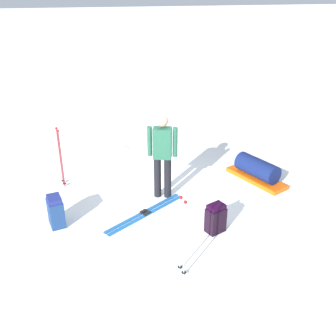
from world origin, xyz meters
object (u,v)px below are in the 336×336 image
ski_pair_near (145,213)px  ski_poles_planted_far (60,154)px  skier_standing (162,153)px  ski_poles_planted_near (182,233)px  backpack_bright (216,218)px  backpack_large_dark (56,211)px  gear_sled (257,171)px

ski_pair_near → ski_poles_planted_far: (1.36, 1.59, 0.69)m
skier_standing → ski_poles_planted_far: size_ratio=1.35×
ski_poles_planted_near → backpack_bright: bearing=-37.5°
backpack_large_dark → skier_standing: bearing=-69.7°
ski_pair_near → ski_poles_planted_near: size_ratio=1.19×
ski_poles_planted_far → ski_poles_planted_near: bearing=-147.0°
backpack_bright → ski_poles_planted_near: bearing=142.5°
skier_standing → backpack_large_dark: size_ratio=2.99×
ski_poles_planted_far → gear_sled: (-0.36, -4.07, -0.48)m
skier_standing → ski_pair_near: size_ratio=1.09×
skier_standing → ski_pair_near: skier_standing is taller
ski_pair_near → ski_poles_planted_far: size_ratio=1.23×
ski_poles_planted_far → gear_sled: size_ratio=0.88×
ski_pair_near → ski_poles_planted_far: 2.21m
backpack_large_dark → backpack_bright: 2.79m
backpack_bright → ski_poles_planted_near: (-0.98, 0.75, 0.47)m
ski_pair_near → ski_poles_planted_far: ski_poles_planted_far is taller
ski_pair_near → ski_poles_planted_near: ski_poles_planted_near is taller
backpack_bright → ski_poles_planted_far: size_ratio=0.42×
backpack_bright → ski_poles_planted_far: ski_poles_planted_far is taller
skier_standing → gear_sled: 2.24m
backpack_large_dark → backpack_bright: bearing=-102.0°
skier_standing → ski_poles_planted_far: bearing=69.2°
backpack_large_dark → gear_sled: bearing=-74.5°
skier_standing → backpack_bright: (-1.31, -0.75, -0.70)m
backpack_bright → backpack_large_dark: bearing=78.0°
backpack_large_dark → ski_poles_planted_far: 1.55m
skier_standing → ski_poles_planted_far: (0.76, 2.00, -0.25)m
ski_pair_near → backpack_large_dark: (-0.13, 1.58, 0.27)m
ski_pair_near → backpack_bright: bearing=-121.6°
backpack_large_dark → ski_pair_near: bearing=-85.4°
gear_sled → ski_pair_near: bearing=112.0°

